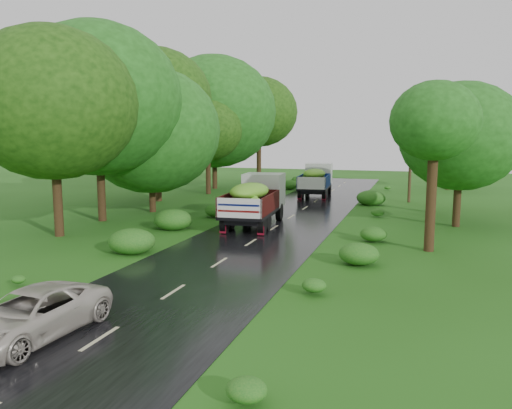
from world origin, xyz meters
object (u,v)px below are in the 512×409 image
at_px(truck_near, 256,197).
at_px(truck_far, 316,178).
at_px(car, 30,314).
at_px(utility_pole, 411,148).

height_order(truck_near, truck_far, truck_near).
distance_m(truck_near, truck_far, 14.57).
distance_m(truck_near, car, 17.17).
height_order(truck_far, utility_pole, utility_pole).
bearing_deg(truck_far, truck_near, -96.77).
bearing_deg(truck_near, truck_far, 83.46).
xyz_separation_m(truck_near, car, (-0.43, -17.14, -0.96)).
distance_m(car, utility_pole, 31.47).
bearing_deg(car, truck_far, 91.88).
relative_size(truck_near, utility_pole, 0.84).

